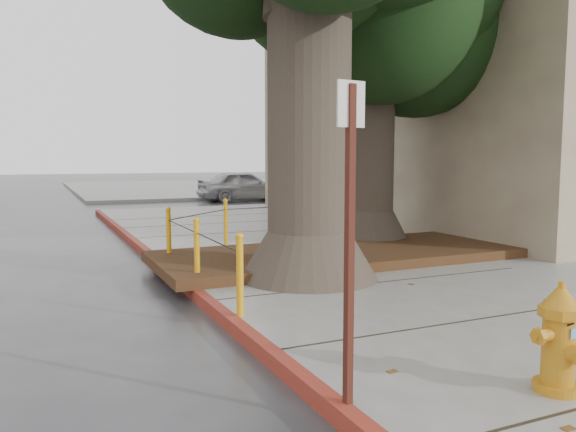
% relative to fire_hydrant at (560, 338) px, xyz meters
% --- Properties ---
extents(ground, '(140.00, 140.00, 0.00)m').
position_rel_fire_hydrant_xyz_m(ground, '(0.40, 1.72, -0.56)').
color(ground, '#28282B').
rests_on(ground, ground).
extents(sidewalk_far, '(16.00, 20.00, 0.15)m').
position_rel_fire_hydrant_xyz_m(sidewalk_far, '(6.40, 31.72, -0.49)').
color(sidewalk_far, slate).
rests_on(sidewalk_far, ground).
extents(curb_red, '(0.14, 26.00, 0.16)m').
position_rel_fire_hydrant_xyz_m(curb_red, '(-1.60, 4.22, -0.49)').
color(curb_red, maroon).
rests_on(curb_red, ground).
extents(planter_bed, '(6.40, 2.60, 0.16)m').
position_rel_fire_hydrant_xyz_m(planter_bed, '(1.30, 5.62, -0.33)').
color(planter_bed, black).
rests_on(planter_bed, sidewalk_main).
extents(building_corner, '(12.00, 13.00, 10.00)m').
position_rel_fire_hydrant_xyz_m(building_corner, '(10.40, 10.22, 4.44)').
color(building_corner, tan).
rests_on(building_corner, ground).
extents(building_side_white, '(10.00, 10.00, 9.00)m').
position_rel_fire_hydrant_xyz_m(building_side_white, '(16.40, 27.72, 3.94)').
color(building_side_white, silver).
rests_on(building_side_white, ground).
extents(building_side_grey, '(12.00, 14.00, 12.00)m').
position_rel_fire_hydrant_xyz_m(building_side_grey, '(22.40, 33.72, 5.44)').
color(building_side_grey, slate).
rests_on(building_side_grey, ground).
extents(tree_far, '(4.50, 3.80, 7.17)m').
position_rel_fire_hydrant_xyz_m(tree_far, '(3.03, 7.04, 4.46)').
color(tree_far, '#4C3F33').
rests_on(tree_far, sidewalk_main).
extents(bollard_ring, '(3.79, 5.39, 0.95)m').
position_rel_fire_hydrant_xyz_m(bollard_ring, '(-0.47, 6.09, 0.10)').
color(bollard_ring, orange).
rests_on(bollard_ring, sidewalk_main).
extents(fire_hydrant, '(0.44, 0.40, 0.84)m').
position_rel_fire_hydrant_xyz_m(fire_hydrant, '(0.00, 0.00, 0.00)').
color(fire_hydrant, '#C17A13').
rests_on(fire_hydrant, sidewalk_main).
extents(signpost, '(0.23, 0.06, 2.28)m').
position_rel_fire_hydrant_xyz_m(signpost, '(-1.55, 0.47, 0.88)').
color(signpost, '#471911').
rests_on(signpost, sidewalk_main).
extents(car_silver, '(4.05, 1.66, 1.38)m').
position_rel_fire_hydrant_xyz_m(car_silver, '(5.00, 20.81, 0.13)').
color(car_silver, '#B3B4B8').
rests_on(car_silver, ground).
extents(car_red, '(3.75, 1.34, 1.23)m').
position_rel_fire_hydrant_xyz_m(car_red, '(11.14, 19.89, 0.06)').
color(car_red, maroon).
rests_on(car_red, ground).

